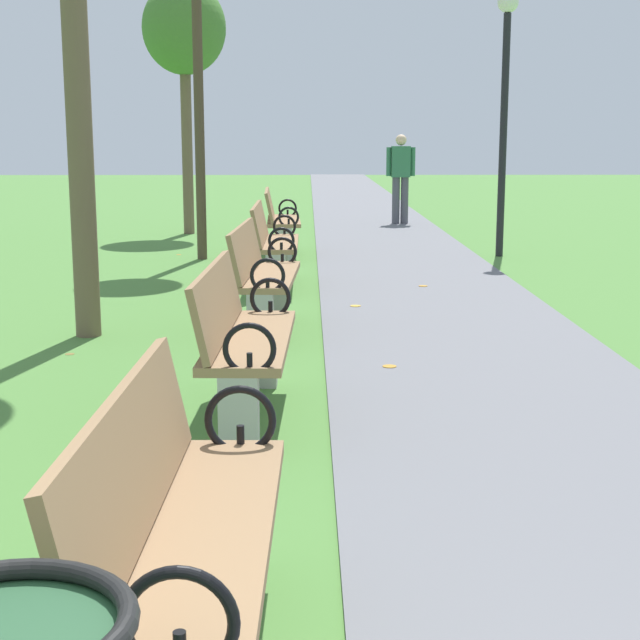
{
  "coord_description": "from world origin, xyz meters",
  "views": [
    {
      "loc": [
        -0.12,
        -0.22,
        1.64
      ],
      "look_at": [
        -0.05,
        5.43,
        0.55
      ],
      "focal_mm": 54.19,
      "sensor_mm": 36.0,
      "label": 1
    }
  ],
  "objects_px": {
    "park_bench_3": "(242,338)",
    "lamp_post": "(505,83)",
    "pedestrian_walking": "(401,174)",
    "park_bench_6": "(280,220)",
    "park_bench_4": "(262,275)",
    "park_bench_5": "(273,243)",
    "tree_4": "(184,32)",
    "park_bench_2": "(181,529)"
  },
  "relations": [
    {
      "from": "park_bench_5",
      "to": "park_bench_2",
      "type": "bearing_deg",
      "value": -90.0
    },
    {
      "from": "park_bench_6",
      "to": "park_bench_3",
      "type": "bearing_deg",
      "value": -90.0
    },
    {
      "from": "park_bench_3",
      "to": "pedestrian_walking",
      "type": "xyz_separation_m",
      "value": [
        2.09,
        12.39,
        0.44
      ]
    },
    {
      "from": "tree_4",
      "to": "pedestrian_walking",
      "type": "xyz_separation_m",
      "value": [
        3.7,
        1.61,
        -2.35
      ]
    },
    {
      "from": "park_bench_4",
      "to": "lamp_post",
      "type": "height_order",
      "value": "lamp_post"
    },
    {
      "from": "park_bench_2",
      "to": "park_bench_3",
      "type": "bearing_deg",
      "value": 90.0
    },
    {
      "from": "park_bench_4",
      "to": "park_bench_2",
      "type": "bearing_deg",
      "value": -90.0
    },
    {
      "from": "park_bench_4",
      "to": "pedestrian_walking",
      "type": "relative_size",
      "value": 1.0
    },
    {
      "from": "pedestrian_walking",
      "to": "lamp_post",
      "type": "distance_m",
      "value": 5.0
    },
    {
      "from": "park_bench_2",
      "to": "park_bench_5",
      "type": "xyz_separation_m",
      "value": [
        -0.0,
        7.73,
        0.0
      ]
    },
    {
      "from": "tree_4",
      "to": "lamp_post",
      "type": "xyz_separation_m",
      "value": [
        4.62,
        -3.11,
        -0.97
      ]
    },
    {
      "from": "park_bench_2",
      "to": "park_bench_6",
      "type": "bearing_deg",
      "value": 90.0
    },
    {
      "from": "park_bench_2",
      "to": "lamp_post",
      "type": "distance_m",
      "value": 10.99
    },
    {
      "from": "park_bench_3",
      "to": "park_bench_5",
      "type": "xyz_separation_m",
      "value": [
        -0.0,
        4.99,
        0.0
      ]
    },
    {
      "from": "tree_4",
      "to": "lamp_post",
      "type": "distance_m",
      "value": 5.65
    },
    {
      "from": "park_bench_3",
      "to": "lamp_post",
      "type": "height_order",
      "value": "lamp_post"
    },
    {
      "from": "pedestrian_walking",
      "to": "park_bench_3",
      "type": "bearing_deg",
      "value": -99.56
    },
    {
      "from": "park_bench_5",
      "to": "pedestrian_walking",
      "type": "height_order",
      "value": "pedestrian_walking"
    },
    {
      "from": "park_bench_6",
      "to": "tree_4",
      "type": "xyz_separation_m",
      "value": [
        -1.61,
        3.0,
        2.79
      ]
    },
    {
      "from": "park_bench_3",
      "to": "lamp_post",
      "type": "bearing_deg",
      "value": 68.62
    },
    {
      "from": "pedestrian_walking",
      "to": "lamp_post",
      "type": "bearing_deg",
      "value": -78.98
    },
    {
      "from": "park_bench_2",
      "to": "park_bench_6",
      "type": "xyz_separation_m",
      "value": [
        0.0,
        10.53,
        0.0
      ]
    },
    {
      "from": "park_bench_3",
      "to": "park_bench_4",
      "type": "xyz_separation_m",
      "value": [
        0.0,
        2.53,
        0.0
      ]
    },
    {
      "from": "park_bench_2",
      "to": "park_bench_4",
      "type": "relative_size",
      "value": 0.99
    },
    {
      "from": "park_bench_3",
      "to": "pedestrian_walking",
      "type": "relative_size",
      "value": 1.0
    },
    {
      "from": "tree_4",
      "to": "lamp_post",
      "type": "bearing_deg",
      "value": -33.99
    },
    {
      "from": "park_bench_2",
      "to": "pedestrian_walking",
      "type": "distance_m",
      "value": 15.28
    },
    {
      "from": "park_bench_3",
      "to": "park_bench_6",
      "type": "bearing_deg",
      "value": 90.0
    },
    {
      "from": "park_bench_4",
      "to": "tree_4",
      "type": "height_order",
      "value": "tree_4"
    },
    {
      "from": "park_bench_3",
      "to": "park_bench_6",
      "type": "relative_size",
      "value": 1.0
    },
    {
      "from": "lamp_post",
      "to": "park_bench_3",
      "type": "bearing_deg",
      "value": -111.38
    },
    {
      "from": "park_bench_2",
      "to": "park_bench_5",
      "type": "height_order",
      "value": "same"
    },
    {
      "from": "park_bench_3",
      "to": "lamp_post",
      "type": "xyz_separation_m",
      "value": [
        3.0,
        7.67,
        1.82
      ]
    },
    {
      "from": "park_bench_2",
      "to": "lamp_post",
      "type": "xyz_separation_m",
      "value": [
        3.0,
        10.41,
        1.82
      ]
    },
    {
      "from": "park_bench_4",
      "to": "park_bench_3",
      "type": "bearing_deg",
      "value": -90.0
    },
    {
      "from": "tree_4",
      "to": "park_bench_6",
      "type": "bearing_deg",
      "value": -61.75
    },
    {
      "from": "park_bench_2",
      "to": "park_bench_4",
      "type": "xyz_separation_m",
      "value": [
        0.0,
        5.27,
        0.0
      ]
    },
    {
      "from": "park_bench_6",
      "to": "pedestrian_walking",
      "type": "relative_size",
      "value": 1.0
    },
    {
      "from": "park_bench_6",
      "to": "tree_4",
      "type": "distance_m",
      "value": 4.4
    },
    {
      "from": "park_bench_3",
      "to": "pedestrian_walking",
      "type": "bearing_deg",
      "value": 80.44
    },
    {
      "from": "park_bench_4",
      "to": "park_bench_5",
      "type": "distance_m",
      "value": 2.46
    },
    {
      "from": "park_bench_4",
      "to": "lamp_post",
      "type": "distance_m",
      "value": 6.23
    }
  ]
}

